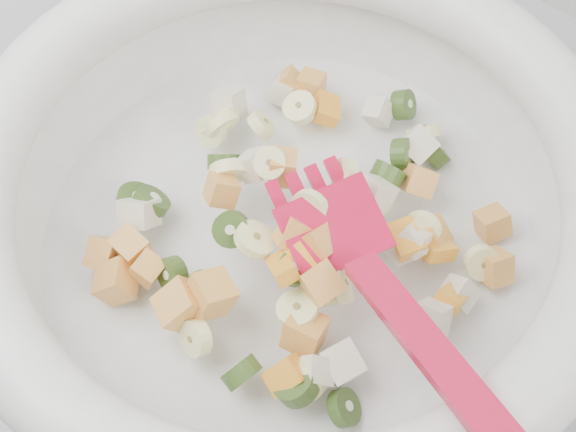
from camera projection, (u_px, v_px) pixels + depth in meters
The scene contains 2 objects.
counter at pixel (234, 363), 1.06m from camera, with size 2.00×0.60×0.90m, color gray.
mixing_bowl at pixel (288, 203), 0.56m from camera, with size 0.46×0.43×0.15m.
Camera 1 is at (0.31, 1.15, 1.43)m, focal length 55.00 mm.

